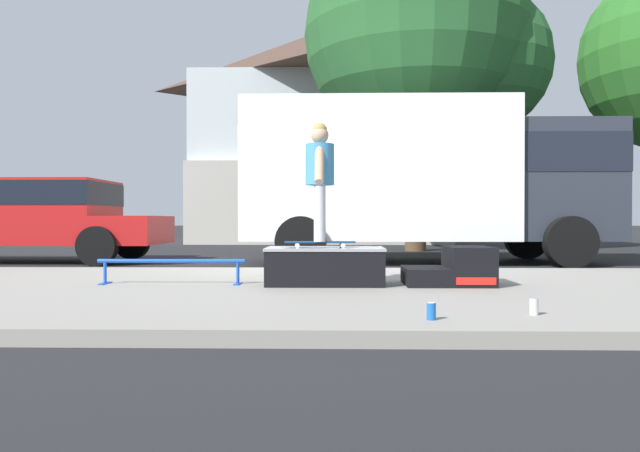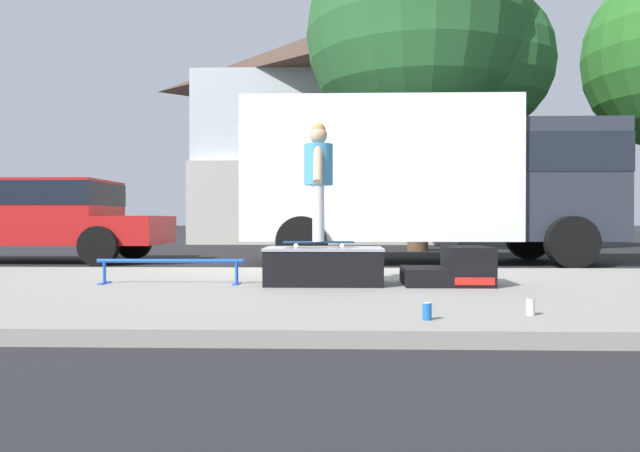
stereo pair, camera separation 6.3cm
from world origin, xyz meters
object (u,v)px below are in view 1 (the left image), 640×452
at_px(grind_rail, 171,265).
at_px(street_tree_neighbour, 429,41).
at_px(skateboard, 320,242).
at_px(pickup_truck_red, 28,217).
at_px(kicker_ramp, 455,269).
at_px(skater_kid, 320,172).
at_px(skate_box, 325,265).
at_px(soda_can_b, 431,311).
at_px(box_truck, 426,175).
at_px(soda_can, 534,307).

height_order(grind_rail, street_tree_neighbour, street_tree_neighbour).
bearing_deg(street_tree_neighbour, skateboard, -106.19).
bearing_deg(pickup_truck_red, kicker_ramp, -33.94).
xyz_separation_m(pickup_truck_red, street_tree_neighbour, (8.57, 4.29, 4.68)).
distance_m(skater_kid, street_tree_neighbour, 10.53).
relative_size(skate_box, skater_kid, 0.99).
relative_size(kicker_ramp, skateboard, 1.20).
height_order(skate_box, kicker_ramp, kicker_ramp).
height_order(kicker_ramp, skater_kid, skater_kid).
bearing_deg(skateboard, skater_kid, 0.00).
height_order(skater_kid, soda_can_b, skater_kid).
bearing_deg(pickup_truck_red, box_truck, 0.11).
bearing_deg(soda_can, kicker_ramp, 94.67).
relative_size(grind_rail, soda_can_b, 13.13).
bearing_deg(soda_can_b, box_truck, 81.48).
relative_size(pickup_truck_red, street_tree_neighbour, 0.65).
relative_size(soda_can, pickup_truck_red, 0.02).
distance_m(skate_box, box_truck, 5.49).
height_order(grind_rail, pickup_truck_red, pickup_truck_red).
bearing_deg(soda_can_b, soda_can, 16.16).
xyz_separation_m(kicker_ramp, skater_kid, (-1.50, -0.02, 1.07)).
distance_m(soda_can_b, street_tree_neighbour, 12.88).
bearing_deg(soda_can, soda_can_b, -163.84).
height_order(skateboard, street_tree_neighbour, street_tree_neighbour).
height_order(skateboard, box_truck, box_truck).
height_order(skateboard, soda_can_b, skateboard).
distance_m(box_truck, street_tree_neighbour, 5.82).
xyz_separation_m(kicker_ramp, box_truck, (0.45, 4.98, 1.41)).
height_order(skate_box, skater_kid, skater_kid).
xyz_separation_m(grind_rail, box_truck, (3.61, 4.97, 1.37)).
relative_size(skate_box, grind_rail, 0.79).
bearing_deg(soda_can_b, grind_rail, 137.54).
distance_m(kicker_ramp, box_truck, 5.19).
height_order(grind_rail, box_truck, box_truck).
bearing_deg(skateboard, box_truck, 68.74).
relative_size(soda_can, soda_can_b, 1.00).
height_order(skate_box, street_tree_neighbour, street_tree_neighbour).
xyz_separation_m(skateboard, box_truck, (1.94, 5.00, 1.11)).
bearing_deg(soda_can, box_truck, 87.72).
bearing_deg(soda_can, street_tree_neighbour, 84.81).
xyz_separation_m(soda_can, pickup_truck_red, (-7.54, 7.02, 0.71)).
distance_m(grind_rail, box_truck, 6.29).
xyz_separation_m(skater_kid, box_truck, (1.94, 5.00, 0.33)).
bearing_deg(kicker_ramp, pickup_truck_red, 146.06).
distance_m(kicker_ramp, grind_rail, 3.16).
distance_m(skate_box, grind_rail, 1.72).
distance_m(skateboard, soda_can, 2.66).
distance_m(skater_kid, soda_can, 2.89).
distance_m(kicker_ramp, soda_can, 2.07).
xyz_separation_m(grind_rail, skater_kid, (1.66, -0.03, 1.04)).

